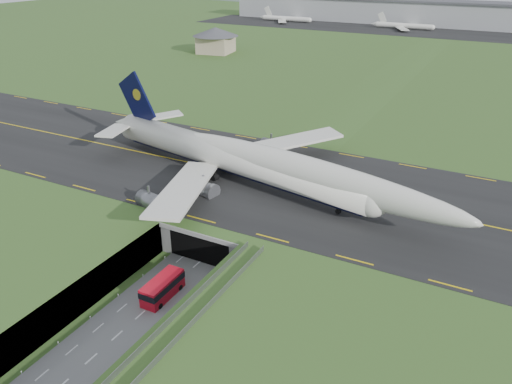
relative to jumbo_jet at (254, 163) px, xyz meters
The scene contains 10 objects.
ground 30.96m from the jumbo_jet, 89.38° to the right, with size 900.00×900.00×0.00m, color #395622.
airfield_deck 30.02m from the jumbo_jet, 89.38° to the right, with size 800.00×800.00×6.00m, color gray.
trench_road 38.03m from the jumbo_jet, 89.51° to the right, with size 12.00×75.00×0.20m, color slate.
taxiway 6.51m from the jumbo_jet, 85.66° to the left, with size 800.00×44.00×0.18m, color black.
tunnel_portal 14.46m from the jumbo_jet, 88.53° to the right, with size 17.00×22.30×6.00m.
guideway 49.66m from the jumbo_jet, 76.74° to the right, with size 3.00×53.00×7.05m.
jumbo_jet is the anchor object (origin of this frame).
shuttle_tram 32.99m from the jumbo_jet, 88.93° to the right, with size 3.14×7.98×3.23m.
service_building 150.60m from the jumbo_jet, 124.71° to the left, with size 24.51×24.51×11.66m.
cargo_terminal 270.54m from the jumbo_jet, 89.97° to the left, with size 320.00×67.00×15.60m.
Camera 1 is at (42.50, -52.04, 48.68)m, focal length 35.00 mm.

